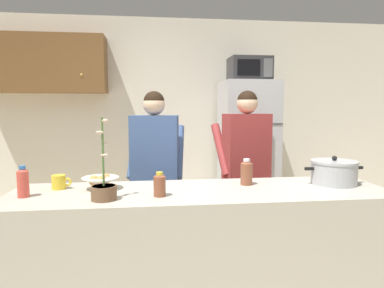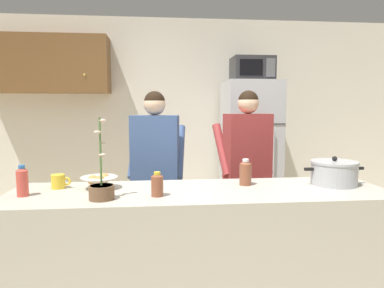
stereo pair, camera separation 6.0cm
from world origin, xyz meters
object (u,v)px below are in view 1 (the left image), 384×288
person_by_sink (246,158)px  coffee_mug (59,182)px  microwave (249,69)px  person_near_pot (155,161)px  potted_orchid (104,189)px  refrigerator (247,155)px  bottle_far_corner (160,184)px  bread_bowl (100,182)px  bottle_near_edge (23,182)px  cooking_pot (334,172)px  bottle_mid_counter (246,172)px

person_by_sink → coffee_mug: bearing=-155.4°
microwave → person_near_pot: 1.81m
microwave → potted_orchid: size_ratio=0.98×
refrigerator → bottle_far_corner: (-1.13, -1.97, 0.10)m
bottle_far_corner → potted_orchid: bearing=-173.0°
coffee_mug → bottle_far_corner: bottle_far_corner is taller
refrigerator → bread_bowl: 2.31m
microwave → bread_bowl: bearing=-131.4°
person_by_sink → coffee_mug: size_ratio=12.36×
coffee_mug → potted_orchid: potted_orchid is taller
person_near_pot → bottle_near_edge: size_ratio=8.27×
bottle_far_corner → potted_orchid: 0.33m
cooking_pot → bottle_near_edge: size_ratio=2.23×
bottle_far_corner → bottle_mid_counter: bearing=21.7°
refrigerator → potted_orchid: (-1.46, -2.01, 0.09)m
bottle_near_edge → bottle_far_corner: (0.83, -0.08, -0.02)m
refrigerator → person_near_pot: 1.58m
potted_orchid → microwave: bearing=53.9°
coffee_mug → refrigerator: bearing=43.6°
person_by_sink → potted_orchid: bearing=-139.2°
refrigerator → coffee_mug: refrigerator is taller
refrigerator → bottle_near_edge: 2.72m
person_near_pot → bottle_far_corner: 0.90m
bread_bowl → potted_orchid: (0.06, -0.27, 0.02)m
bread_bowl → cooking_pot: bearing=-1.2°
person_by_sink → bread_bowl: (-1.20, -0.71, -0.04)m
potted_orchid → cooking_pot: bearing=8.6°
refrigerator → person_by_sink: bearing=-106.9°
bottle_near_edge → bottle_mid_counter: size_ratio=1.04×
bottle_far_corner → bread_bowl: bearing=149.2°
bottle_mid_counter → bottle_far_corner: bottle_mid_counter is taller
microwave → person_by_sink: 1.40m
bottle_near_edge → person_by_sink: bearing=27.9°
refrigerator → bottle_mid_counter: size_ratio=9.59×
refrigerator → bottle_mid_counter: bearing=-106.4°
refrigerator → person_by_sink: size_ratio=1.10×
bottle_mid_counter → bottle_far_corner: size_ratio=1.22×
bread_bowl → coffee_mug: bearing=172.5°
bottle_far_corner → bottle_near_edge: bearing=174.5°
coffee_mug → potted_orchid: (0.34, -0.31, 0.02)m
person_by_sink → bottle_mid_counter: size_ratio=8.70×
bottle_near_edge → bottle_far_corner: bearing=-5.5°
bread_bowl → refrigerator: bearing=49.0°
microwave → bottle_mid_counter: microwave is taller
microwave → bottle_mid_counter: (-0.51, -1.71, -0.91)m
person_by_sink → microwave: bearing=72.7°
bottle_near_edge → potted_orchid: potted_orchid is taller
person_by_sink → cooking_pot: 0.87m
microwave → coffee_mug: microwave is taller
microwave → potted_orchid: (-1.46, -1.99, -0.94)m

